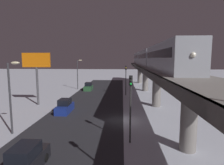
# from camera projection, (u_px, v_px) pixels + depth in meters

# --- Properties ---
(ground_plane) EXTENTS (240.00, 240.00, 0.00)m
(ground_plane) POSITION_uv_depth(u_px,v_px,m) (119.00, 120.00, 24.63)
(ground_plane) COLOR silver
(avenue_asphalt) EXTENTS (11.00, 92.94, 0.01)m
(avenue_asphalt) POSITION_uv_depth(u_px,v_px,m) (81.00, 120.00, 24.89)
(avenue_asphalt) COLOR #28282D
(avenue_asphalt) RESTS_ON ground_plane
(elevated_railway) EXTENTS (5.00, 92.94, 6.37)m
(elevated_railway) POSITION_uv_depth(u_px,v_px,m) (168.00, 78.00, 23.62)
(elevated_railway) COLOR gray
(elevated_railway) RESTS_ON ground_plane
(subway_train) EXTENTS (2.94, 55.47, 3.40)m
(subway_train) POSITION_uv_depth(u_px,v_px,m) (148.00, 58.00, 42.78)
(subway_train) COLOR #999EA8
(subway_train) RESTS_ON elevated_railway
(sedan_black) EXTENTS (1.91, 4.77, 1.97)m
(sedan_black) POSITION_uv_depth(u_px,v_px,m) (25.00, 162.00, 13.28)
(sedan_black) COLOR black
(sedan_black) RESTS_ON ground_plane
(sedan_green) EXTENTS (1.80, 4.06, 1.97)m
(sedan_green) POSITION_uv_depth(u_px,v_px,m) (88.00, 87.00, 48.23)
(sedan_green) COLOR #2D6038
(sedan_green) RESTS_ON ground_plane
(sedan_blue) EXTENTS (1.80, 4.35, 1.97)m
(sedan_blue) POSITION_uv_depth(u_px,v_px,m) (65.00, 107.00, 28.41)
(sedan_blue) COLOR navy
(sedan_blue) RESTS_ON ground_plane
(traffic_light_near) EXTENTS (0.32, 0.44, 6.40)m
(traffic_light_near) POSITION_uv_depth(u_px,v_px,m) (131.00, 99.00, 17.62)
(traffic_light_near) COLOR #2D2D2D
(traffic_light_near) RESTS_ON ground_plane
(traffic_light_mid) EXTENTS (0.32, 0.44, 6.40)m
(traffic_light_mid) POSITION_uv_depth(u_px,v_px,m) (126.00, 76.00, 41.17)
(traffic_light_mid) COLOR #2D2D2D
(traffic_light_mid) RESTS_ON ground_plane
(commercial_billboard) EXTENTS (4.80, 0.36, 8.90)m
(commercial_billboard) POSITION_uv_depth(u_px,v_px,m) (36.00, 65.00, 32.26)
(commercial_billboard) COLOR #4C4C51
(commercial_billboard) RESTS_ON ground_plane
(street_lamp_near) EXTENTS (1.35, 0.44, 7.65)m
(street_lamp_near) POSITION_uv_depth(u_px,v_px,m) (12.00, 89.00, 19.67)
(street_lamp_near) COLOR #38383D
(street_lamp_near) RESTS_ON ground_plane
(street_lamp_far) EXTENTS (1.35, 0.44, 7.65)m
(street_lamp_far) POSITION_uv_depth(u_px,v_px,m) (78.00, 71.00, 49.39)
(street_lamp_far) COLOR #38383D
(street_lamp_far) RESTS_ON ground_plane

